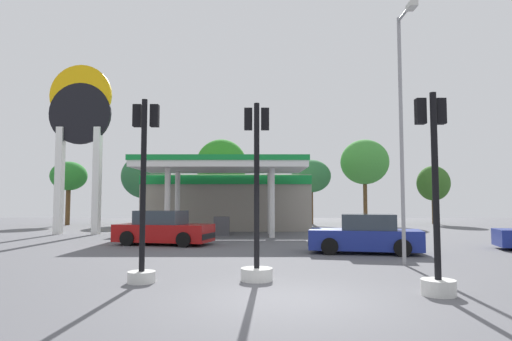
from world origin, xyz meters
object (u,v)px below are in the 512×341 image
(tree_0, at_px, (67,176))
(corner_streetlamp, at_px, (402,115))
(car_1, at_px, (364,235))
(station_pole_sign, at_px, (78,128))
(traffic_signal_2, at_px, (434,223))
(tree_1, at_px, (145,177))
(tree_5, at_px, (432,184))
(tree_2, at_px, (220,165))
(tree_3, at_px, (310,176))
(car_0, at_px, (162,229))
(traffic_signal_0, at_px, (256,222))
(tree_4, at_px, (363,162))
(traffic_signal_1, at_px, (142,209))

(tree_0, relative_size, corner_streetlamp, 0.68)
(car_1, xyz_separation_m, tree_0, (-20.25, 20.23, 3.45))
(station_pole_sign, distance_m, traffic_signal_2, 23.37)
(station_pole_sign, distance_m, corner_streetlamp, 20.47)
(traffic_signal_2, bearing_deg, tree_1, 114.85)
(tree_1, height_order, tree_5, tree_1)
(tree_5, bearing_deg, traffic_signal_2, -112.07)
(tree_2, distance_m, tree_3, 8.10)
(car_0, xyz_separation_m, tree_1, (-5.63, 18.88, 3.53))
(traffic_signal_2, xyz_separation_m, tree_5, (11.94, 29.46, 2.07))
(car_0, xyz_separation_m, traffic_signal_0, (4.31, -9.19, 0.74))
(traffic_signal_0, distance_m, tree_5, 31.98)
(station_pole_sign, distance_m, tree_2, 14.36)
(tree_3, bearing_deg, tree_4, 9.11)
(station_pole_sign, xyz_separation_m, tree_3, (15.88, 12.27, -2.32))
(corner_streetlamp, bearing_deg, tree_1, 119.71)
(car_1, relative_size, tree_0, 0.83)
(car_1, relative_size, tree_2, 0.59)
(traffic_signal_0, distance_m, tree_3, 28.46)
(tree_0, bearing_deg, traffic_signal_0, -58.41)
(station_pole_sign, xyz_separation_m, tree_2, (7.84, 11.96, -1.33))
(corner_streetlamp, bearing_deg, tree_5, 66.14)
(tree_4, distance_m, tree_5, 6.27)
(traffic_signal_0, xyz_separation_m, tree_0, (-16.03, 26.07, 2.67))
(station_pole_sign, distance_m, tree_3, 20.20)
(tree_3, xyz_separation_m, tree_4, (5.02, 0.81, 1.35))
(tree_3, bearing_deg, tree_1, 179.33)
(traffic_signal_1, distance_m, tree_0, 29.57)
(traffic_signal_2, relative_size, tree_3, 0.76)
(tree_1, distance_m, tree_5, 25.76)
(car_1, relative_size, tree_3, 0.78)
(car_0, height_order, corner_streetlamp, corner_streetlamp)
(traffic_signal_1, height_order, tree_3, tree_3)
(car_0, height_order, tree_4, tree_4)
(station_pole_sign, xyz_separation_m, tree_5, (26.76, 12.10, -2.98))
(car_1, relative_size, tree_4, 0.58)
(car_0, bearing_deg, corner_streetlamp, -36.75)
(car_1, bearing_deg, traffic_signal_0, -125.81)
(car_0, relative_size, tree_2, 0.62)
(car_0, distance_m, tree_5, 27.50)
(station_pole_sign, height_order, traffic_signal_0, station_pole_sign)
(tree_3, bearing_deg, station_pole_sign, -142.30)
(tree_4, bearing_deg, tree_1, -178.18)
(traffic_signal_0, xyz_separation_m, tree_3, (4.93, 27.90, 2.80))
(tree_2, bearing_deg, tree_4, 4.90)
(traffic_signal_1, relative_size, corner_streetlamp, 0.57)
(station_pole_sign, xyz_separation_m, traffic_signal_2, (14.81, -17.36, -5.05))
(tree_0, height_order, tree_3, tree_3)
(tree_1, height_order, tree_4, tree_4)
(station_pole_sign, xyz_separation_m, car_0, (6.64, -6.43, -5.86))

